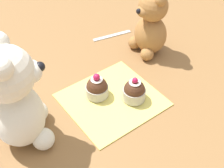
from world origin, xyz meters
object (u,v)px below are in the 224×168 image
at_px(teddy_bear_cream, 15,99).
at_px(teaspoon, 112,35).
at_px(teddy_bear_tan, 151,25).
at_px(cupcake_near_tan_bear, 134,91).
at_px(cupcake_near_cream_bear, 97,88).

distance_m(teddy_bear_cream, teaspoon, 0.45).
xyz_separation_m(teddy_bear_tan, teaspoon, (0.13, 0.04, -0.09)).
xyz_separation_m(teddy_bear_cream, teddy_bear_tan, (0.07, -0.43, -0.03)).
xyz_separation_m(teddy_bear_tan, cupcake_near_tan_bear, (-0.13, 0.16, -0.06)).
height_order(teddy_bear_cream, cupcake_near_tan_bear, teddy_bear_cream).
distance_m(cupcake_near_cream_bear, teaspoon, 0.27).
bearing_deg(teaspoon, teddy_bear_cream, -140.52).
bearing_deg(teddy_bear_cream, teddy_bear_tan, -62.02).
distance_m(cupcake_near_cream_bear, cupcake_near_tan_bear, 0.09).
xyz_separation_m(cupcake_near_cream_bear, teaspoon, (0.19, -0.19, -0.03)).
height_order(teddy_bear_tan, cupcake_near_tan_bear, teddy_bear_tan).
bearing_deg(cupcake_near_cream_bear, teaspoon, -44.85).
bearing_deg(cupcake_near_tan_bear, cupcake_near_cream_bear, 45.60).
height_order(teddy_bear_tan, teaspoon, teddy_bear_tan).
relative_size(cupcake_near_cream_bear, teaspoon, 0.54).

